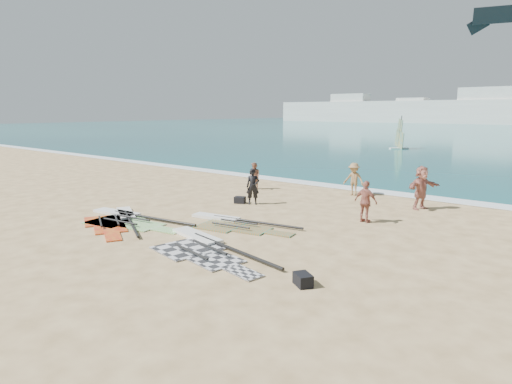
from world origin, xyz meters
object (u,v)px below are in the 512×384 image
Objects in this scene: rig_orange at (231,223)px; rig_red at (118,220)px; gear_bag_far at (303,280)px; beachgoer_mid at (354,179)px; person_wetsuit at (253,187)px; beachgoer_left at (254,176)px; beachgoer_back at (366,202)px; beachgoer_right at (421,188)px; rig_green at (127,219)px; gear_bag_near at (240,200)px; rig_grey at (203,246)px.

rig_orange is 4.67m from rig_red.
rig_orange is at bearing 61.54° from rig_red.
beachgoer_mid reaches higher than gear_bag_far.
beachgoer_left is (-2.46, 3.15, -0.10)m from person_wetsuit.
rig_red is 2.71× the size of beachgoer_back.
rig_orange is 1.09× the size of rig_red.
person_wetsuit is (-7.19, 6.73, 0.71)m from gear_bag_far.
gear_bag_far is at bearing 108.07° from beachgoer_back.
gear_bag_far is 0.27× the size of beachgoer_right.
gear_bag_near reaches higher than rig_green.
beachgoer_back is (7.85, 5.82, 0.80)m from rig_green.
rig_orange is 3.90m from gear_bag_near.
gear_bag_near is at bearing 65.54° from rig_green.
person_wetsuit is at bearing 145.08° from beachgoer_right.
rig_orange is 3.85m from person_wetsuit.
beachgoer_mid is (5.22, 1.93, 0.10)m from beachgoer_left.
beachgoer_left is (-9.64, 9.88, 0.61)m from gear_bag_far.
beachgoer_left is 5.56m from beachgoer_mid.
rig_green is 0.37m from rig_red.
rig_green is at bearing 103.63° from rig_red.
rig_green is 9.80m from beachgoer_back.
beachgoer_back is at bearing 4.03° from gear_bag_near.
beachgoer_back is at bearing -34.80° from person_wetsuit.
gear_bag_far is at bearing 3.17° from rig_grey.
beachgoer_right is (4.97, 7.44, 0.95)m from rig_orange.
beachgoer_mid is 0.87× the size of beachgoer_right.
person_wetsuit reaches higher than rig_green.
rig_orange is at bearing 126.05° from rig_grey.
beachgoer_back is (2.72, 6.40, 0.80)m from rig_grey.
rig_grey is 3.27× the size of beachgoer_back.
person_wetsuit is 5.78m from beachgoer_mid.
rig_green reaches higher than rig_red.
beachgoer_mid is 5.66m from beachgoer_back.
beachgoer_mid reaches higher than rig_grey.
rig_orange is 2.89× the size of beachgoer_mid.
rig_grey is 5.23m from rig_red.
beachgoer_right reaches higher than rig_orange.
rig_grey is 1.00× the size of rig_green.
beachgoer_right is (8.78, 9.64, 0.95)m from rig_green.
rig_grey is at bearing -91.96° from beachgoer_mid.
beachgoer_left is (-4.09, 6.54, 0.72)m from rig_orange.
beachgoer_right reaches higher than gear_bag_near.
rig_grey is at bearing -74.89° from rig_orange.
person_wetsuit is at bearing 105.31° from rig_orange.
gear_bag_far is at bearing -153.36° from beachgoer_right.
gear_bag_far is at bearing -41.37° from rig_orange.
beachgoer_mid is at bearing 57.34° from gear_bag_near.
person_wetsuit reaches higher than beachgoer_left.
rig_green is 10.91× the size of gear_bag_near.
beachgoer_left is 9.11m from beachgoer_right.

